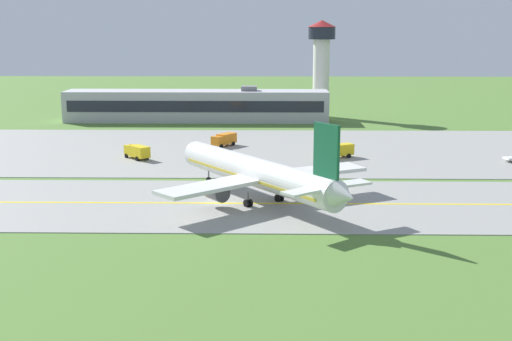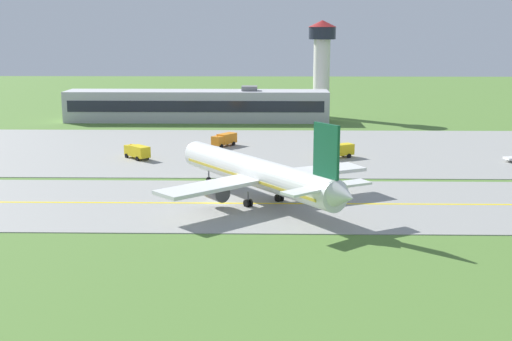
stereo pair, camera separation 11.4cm
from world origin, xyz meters
name	(u,v)px [view 1 (the left image)]	position (x,y,z in m)	size (l,w,h in m)	color
ground_plane	(217,204)	(0.00, 0.00, 0.00)	(500.00, 500.00, 0.00)	#517A33
taxiway_strip	(217,203)	(0.00, 0.00, 0.05)	(240.00, 28.00, 0.10)	gray
apron_pad	(283,150)	(10.00, 42.00, 0.05)	(140.00, 52.00, 0.10)	gray
taxiway_centreline	(217,203)	(0.00, 0.00, 0.11)	(220.00, 0.60, 0.01)	yellow
airplane_lead	(258,173)	(5.54, 1.04, 4.13)	(28.78, 34.34, 12.70)	white
service_truck_fuel	(338,150)	(19.97, 33.78, 1.53)	(6.24, 4.70, 2.60)	yellow
service_truck_catering	(137,151)	(-17.18, 32.00, 1.53)	(5.55, 5.82, 2.60)	yellow
service_truck_pushback	(224,139)	(-2.03, 46.02, 1.53)	(5.14, 6.08, 2.60)	orange
terminal_building	(197,106)	(-11.46, 84.65, 3.97)	(67.60, 10.12, 9.10)	#B2B2B7
control_tower	(321,59)	(21.15, 93.79, 15.58)	(7.60, 7.60, 25.76)	silver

